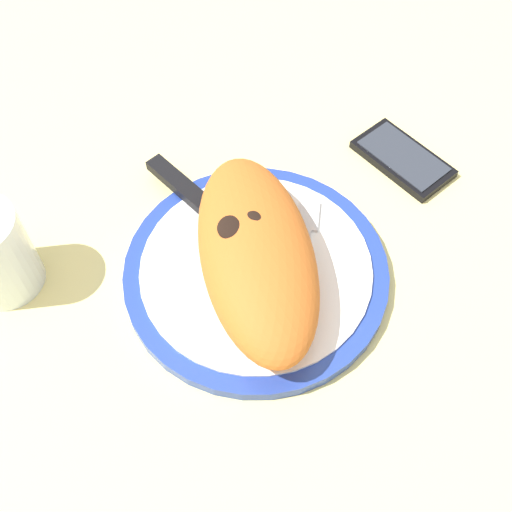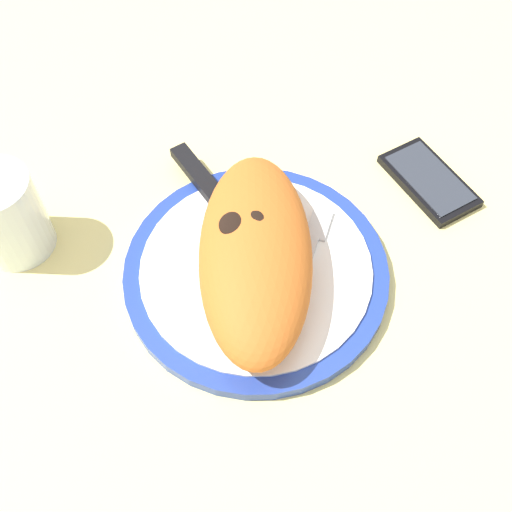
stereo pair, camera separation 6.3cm
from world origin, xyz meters
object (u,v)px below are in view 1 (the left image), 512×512
object	(u,v)px
fork	(305,253)
knife	(198,201)
smartphone	(403,159)
plate	(256,271)
calzone	(253,254)

from	to	relation	value
fork	knife	bearing A→B (deg)	53.90
fork	smartphone	size ratio (longest dim) A/B	1.29
plate	fork	size ratio (longest dim) A/B	1.64
plate	knife	bearing A→B (deg)	31.53
knife	smartphone	size ratio (longest dim) A/B	1.46
smartphone	knife	bearing A→B (deg)	102.14
plate	knife	xyz separation A→B (cm)	(8.95, 5.49, 1.43)
calzone	knife	world-z (taller)	calzone
fork	knife	world-z (taller)	knife
plate	smartphone	size ratio (longest dim) A/B	2.11
fork	knife	xyz separation A→B (cm)	(7.89, 10.82, 0.30)
calzone	fork	size ratio (longest dim) A/B	1.53
calzone	plate	bearing A→B (deg)	-31.79
calzone	knife	xyz separation A→B (cm)	(9.57, 5.10, -2.86)
smartphone	plate	bearing A→B (deg)	126.51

